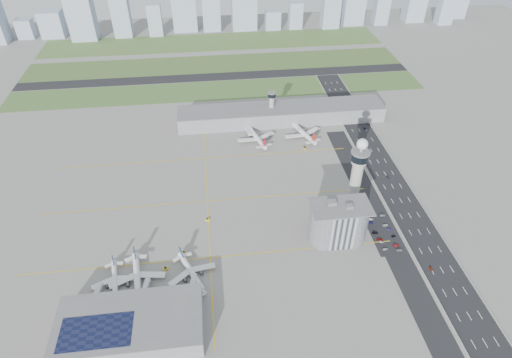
{
  "coord_description": "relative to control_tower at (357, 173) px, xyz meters",
  "views": [
    {
      "loc": [
        -32.57,
        -231.81,
        226.94
      ],
      "look_at": [
        0.0,
        35.0,
        15.0
      ],
      "focal_mm": 30.0,
      "sensor_mm": 36.0,
      "label": 1
    }
  ],
  "objects": [
    {
      "name": "admin_building",
      "position": [
        -20.01,
        -30.0,
        -19.74
      ],
      "size": [
        42.0,
        24.0,
        33.5
      ],
      "color": "#B2B2B7",
      "rests_on": "ground"
    },
    {
      "name": "tug_3",
      "position": [
        -112.7,
        -0.34,
        -34.2
      ],
      "size": [
        3.28,
        2.62,
        1.68
      ],
      "primitive_type": null,
      "rotation": [
        0.0,
        0.0,
        1.82
      ],
      "color": "yellow",
      "rests_on": "ground"
    },
    {
      "name": "skyline_bldg_16",
      "position": [
        273.49,
        407.96,
        0.74
      ],
      "size": [
        23.04,
        18.43,
        71.56
      ],
      "primitive_type": "cube",
      "color": "#9EADC1",
      "rests_on": "ground"
    },
    {
      "name": "car_lot_1",
      "position": [
        11.35,
        -38.57,
        -34.48
      ],
      "size": [
        3.56,
        1.7,
        1.13
      ],
      "primitive_type": "imported",
      "rotation": [
        0.0,
        0.0,
        1.42
      ],
      "color": "gray",
      "rests_on": "ground"
    },
    {
      "name": "skyline_bldg_11",
      "position": [
        36.28,
        415.34,
        -15.56
      ],
      "size": [
        20.22,
        16.18,
        38.97
      ],
      "primitive_type": "cube",
      "color": "#9EADC1",
      "rests_on": "ground"
    },
    {
      "name": "grass_strip_2",
      "position": [
        -92.0,
        372.0,
        -35.0
      ],
      "size": [
        480.0,
        70.0,
        0.08
      ],
      "primitive_type": "cube",
      "color": "#4C6F34",
      "rests_on": "ground"
    },
    {
      "name": "car_hw_0",
      "position": [
        35.91,
        -66.41,
        -34.45
      ],
      "size": [
        1.41,
        3.48,
        1.18
      ],
      "primitive_type": "imported",
      "rotation": [
        0.0,
        0.0,
        0.01
      ],
      "color": "#A4260C",
      "rests_on": "ground"
    },
    {
      "name": "skyline_bldg_3",
      "position": [
        -324.58,
        423.35,
        -16.58
      ],
      "size": [
        32.3,
        25.84,
        36.93
      ],
      "primitive_type": "cube",
      "color": "#9EADC1",
      "rests_on": "ground"
    },
    {
      "name": "landside_road",
      "position": [
        18.0,
        -18.0,
        -35.0
      ],
      "size": [
        18.0,
        260.0,
        0.08
      ],
      "primitive_type": "cube",
      "color": "black",
      "rests_on": "ground"
    },
    {
      "name": "skyline_bldg_15",
      "position": [
        230.83,
        427.54,
        -3.34
      ],
      "size": [
        30.25,
        24.2,
        63.4
      ],
      "primitive_type": "cube",
      "color": "#9EADC1",
      "rests_on": "ground"
    },
    {
      "name": "car_lot_4",
      "position": [
        10.09,
        -18.42,
        -34.39
      ],
      "size": [
        4.06,
        2.19,
        1.31
      ],
      "primitive_type": "imported",
      "rotation": [
        0.0,
        0.0,
        1.4
      ],
      "color": "navy",
      "rests_on": "ground"
    },
    {
      "name": "car_lot_11",
      "position": [
        21.86,
        -11.75,
        -34.38
      ],
      "size": [
        4.6,
        2.02,
        1.32
      ],
      "primitive_type": "imported",
      "rotation": [
        0.0,
        0.0,
        1.53
      ],
      "color": "#8F97A8",
      "rests_on": "ground"
    },
    {
      "name": "car_lot_5",
      "position": [
        11.16,
        -14.88,
        -34.39
      ],
      "size": [
        4.08,
        1.81,
        1.3
      ],
      "primitive_type": "imported",
      "rotation": [
        0.0,
        0.0,
        1.68
      ],
      "color": "silver",
      "rests_on": "ground"
    },
    {
      "name": "airplane_far_a",
      "position": [
        -62.32,
        107.75,
        -28.72
      ],
      "size": [
        49.39,
        54.03,
        12.65
      ],
      "primitive_type": null,
      "rotation": [
        0.0,
        0.0,
        1.85
      ],
      "color": "white",
      "rests_on": "ground"
    },
    {
      "name": "skyline_bldg_17",
      "position": [
        310.05,
        435.29,
        -14.51
      ],
      "size": [
        22.64,
        18.11,
        41.06
      ],
      "primitive_type": "cube",
      "color": "#9EADC1",
      "rests_on": "ground"
    },
    {
      "name": "skyline_bldg_5",
      "position": [
        -222.11,
        411.66,
        -1.6
      ],
      "size": [
        25.49,
        20.39,
        66.89
      ],
      "primitive_type": "cube",
      "color": "#9EADC1",
      "rests_on": "ground"
    },
    {
      "name": "jet_bridge_far_1",
      "position": [
        -20.0,
        124.0,
        -32.19
      ],
      "size": [
        5.39,
        14.31,
        5.7
      ],
      "primitive_type": null,
      "rotation": [
        0.0,
        0.0,
        -1.4
      ],
      "color": "silver",
      "rests_on": "ground"
    },
    {
      "name": "car_lot_10",
      "position": [
        20.19,
        -22.4,
        -34.47
      ],
      "size": [
        4.35,
        2.45,
        1.15
      ],
      "primitive_type": "imported",
      "rotation": [
        0.0,
        0.0,
        1.71
      ],
      "color": "silver",
      "rests_on": "ground"
    },
    {
      "name": "skyline_bldg_8",
      "position": [
        -91.42,
        423.56,
        6.65
      ],
      "size": [
        26.33,
        21.06,
        83.39
      ],
      "primitive_type": "cube",
      "color": "#9EADC1",
      "rests_on": "ground"
    },
    {
      "name": "runway",
      "position": [
        -92.0,
        254.0,
        -34.98
      ],
      "size": [
        480.0,
        22.0,
        0.1
      ],
      "primitive_type": "cube",
      "color": "black",
      "rests_on": "ground"
    },
    {
      "name": "car_lot_7",
      "position": [
        20.37,
        -43.07,
        -34.39
      ],
      "size": [
        4.6,
        2.11,
        1.3
      ],
      "primitive_type": "imported",
      "rotation": [
        0.0,
        0.0,
        1.51
      ],
      "color": "red",
      "rests_on": "ground"
    },
    {
      "name": "skyline_bldg_10",
      "position": [
        1.27,
        415.68,
        -21.17
      ],
      "size": [
        23.01,
        18.41,
        27.75
      ],
      "primitive_type": "cube",
      "color": "#9EADC1",
      "rests_on": "ground"
    },
    {
      "name": "car_lot_3",
      "position": [
        9.8,
        -29.19,
        -34.42
      ],
      "size": [
        4.36,
        2.02,
        1.23
      ],
      "primitive_type": "imported",
      "rotation": [
        0.0,
        0.0,
        1.5
      ],
      "color": "black",
      "rests_on": "ground"
    },
    {
      "name": "car_lot_0",
      "position": [
        11.43,
        -45.63,
        -34.41
      ],
      "size": [
        3.89,
        1.97,
        1.27
      ],
      "primitive_type": "imported",
      "rotation": [
        0.0,
        0.0,
        1.7
      ],
      "color": "silver",
      "rests_on": "ground"
    },
    {
      "name": "car_hw_1",
      "position": [
        43.64,
        33.9,
        -34.4
      ],
      "size": [
        1.65,
        3.98,
        1.28
      ],
      "primitive_type": "imported",
      "rotation": [
        0.0,
        0.0,
        0.08
      ],
      "color": "black",
      "rests_on": "ground"
    },
    {
      "name": "car_hw_4",
      "position": [
        35.29,
        170.25,
        -34.48
      ],
      "size": [
        1.51,
        3.36,
        1.12
      ],
      "primitive_type": "imported",
      "rotation": [
        0.0,
        0.0,
        -0.06
      ],
      "color": "gray",
      "rests_on": "ground"
    },
    {
      "name": "airplane_near_c",
      "position": [
        -124.18,
        -53.34,
        -29.47
      ],
      "size": [
        47.19,
        50.17,
        11.14
      ],
      "primitive_type": null,
      "rotation": [
        0.0,
        0.0,
        -1.15
      ],
      "color": "white",
      "rests_on": "ground"
    },
    {
      "name": "barrier_right",
      "position": [
        57.0,
        -8.0,
        -34.44
      ],
      "size": [
        0.6,
        500.0,
        1.2
      ],
      "primitive_type": "cube",
      "color": "#9E9E99",
      "rests_on": "ground"
    },
    {
      "name": "skyline_bldg_2",
      "position": [
        -363.25,
        422.16,
        -21.65
      ],
      "size": [
        22.81,
        18.25,
        26.79
      ],
      "primitive_type": "cube",
      "color": "#9EADC1",
      "rests_on": "ground"
    },
    {
      "name": "skyline_bldg_4",
      "position": [
        -276.47,
        407.19,
        -4.86
      ],
      "size": [
        35.81,
        28.65,
        60.36
      ],
      "primitive_type": "cube",
      "color": "#9EADC1",
      "rests_on": "ground"
    },
    {
      "name": "tug_5",
      "position": [
        -18.89,
        86.2,
        -34.03
      ],
      "size": [
        2.74,
        3.7,
        2.02
      ],
      "primitive_type": null,
      "rotation": [
        0.0,
        0.0,
        0.1
      ],
      "color": "gold",
      "rests_on": "ground"
    },
    {
      "name": "grass_strip_0",
      "position": [
        -92.0,
        217.0,
        -35.0
      ],
      "size": [
        480.0,
        50.0,
        0.08
      ],
      "primitive_type": "cube",
      "color": "#43642F",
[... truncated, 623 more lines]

